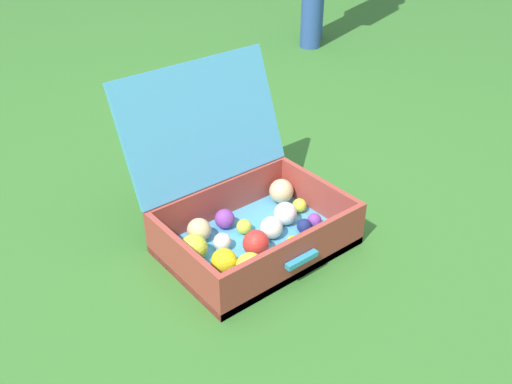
# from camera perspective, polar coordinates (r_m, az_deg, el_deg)

# --- Properties ---
(ground_plane) EXTENTS (16.00, 16.00, 0.00)m
(ground_plane) POSITION_cam_1_polar(r_m,az_deg,el_deg) (1.77, -2.46, -5.56)
(ground_plane) COLOR #336B28
(open_suitcase) EXTENTS (0.54, 0.55, 0.51)m
(open_suitcase) POSITION_cam_1_polar(r_m,az_deg,el_deg) (1.74, -1.35, -1.87)
(open_suitcase) COLOR #4799C6
(open_suitcase) RESTS_ON ground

